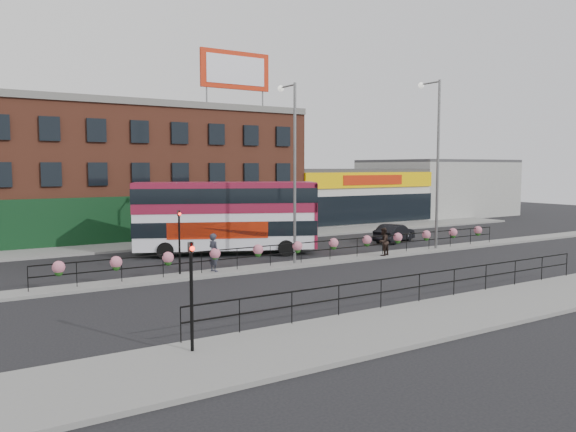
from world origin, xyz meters
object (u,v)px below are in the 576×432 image
double_decker_bus (226,210)px  car (394,233)px  pedestrian_b (383,242)px  lamp_column_west (292,157)px  pedestrian_a (214,252)px  lamp_column_east (435,149)px

double_decker_bus → car: 13.22m
car → pedestrian_b: bearing=111.3°
double_decker_bus → lamp_column_west: lamp_column_west is taller
pedestrian_b → lamp_column_west: bearing=-25.5°
pedestrian_a → lamp_column_west: bearing=-98.1°
lamp_column_west → lamp_column_east: bearing=-0.3°
car → lamp_column_west: (-11.54, -4.22, 5.36)m
pedestrian_a → lamp_column_east: lamp_column_east is taller
pedestrian_b → lamp_column_west: 7.85m
car → lamp_column_east: bearing=151.8°
pedestrian_b → double_decker_bus: bearing=-57.7°
pedestrian_a → lamp_column_east: (15.86, 0.12, 5.52)m
lamp_column_west → pedestrian_b: bearing=-8.1°
double_decker_bus → pedestrian_b: bearing=-40.2°
pedestrian_a → pedestrian_b: bearing=-103.7°
pedestrian_a → pedestrian_b: size_ratio=1.16×
double_decker_bus → pedestrian_a: size_ratio=5.79×
pedestrian_b → lamp_column_west: lamp_column_west is taller
car → pedestrian_a: bearing=84.1°
pedestrian_b → lamp_column_west: (-5.97, 0.85, 5.04)m
pedestrian_a → pedestrian_b: pedestrian_a is taller
lamp_column_east → car: bearing=82.8°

